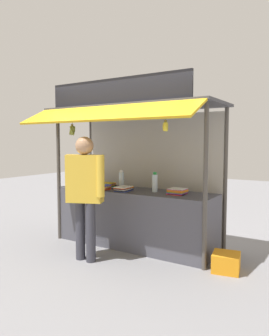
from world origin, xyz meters
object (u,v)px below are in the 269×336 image
Objects in this scene: banana_bunch_inner_right at (165,126)px; magazine_stack_far_left at (124,189)px; water_bottle_back_right at (92,177)px; banana_bunch_inner_left at (72,130)px; water_bottle_front_right at (155,183)px; vendor_person at (85,187)px; magazine_stack_far_right at (106,185)px; magazine_stack_right at (102,188)px; plastic_crate at (226,262)px; water_bottle_rear_center at (121,180)px; magazine_stack_mid_left at (177,191)px.

magazine_stack_far_left is at bearing 161.20° from banana_bunch_inner_right.
banana_bunch_inner_right is at bearing -18.27° from water_bottle_back_right.
banana_bunch_inner_left is (0.07, -0.56, 0.80)m from water_bottle_back_right.
banana_bunch_inner_left and banana_bunch_inner_right have the same top height.
water_bottle_front_right is 1.10m from vendor_person.
water_bottle_front_right is 1.05× the size of magazine_stack_far_right.
water_bottle_front_right is 1.01× the size of magazine_stack_right.
plastic_crate is at bearing -3.16° from magazine_stack_far_left.
water_bottle_rear_center reaches higher than magazine_stack_far_left.
magazine_stack_far_left is 0.77m from vendor_person.
magazine_stack_mid_left is 0.89× the size of magazine_stack_right.
water_bottle_front_right is 0.91× the size of plastic_crate.
magazine_stack_right is at bearing 24.71° from banana_bunch_inner_left.
water_bottle_back_right is 1.00× the size of magazine_stack_right.
magazine_stack_mid_left reaches higher than magazine_stack_right.
banana_bunch_inner_left is at bearing 121.90° from vendor_person.
banana_bunch_inner_right is (0.02, -0.44, 0.91)m from magazine_stack_mid_left.
magazine_stack_far_left is at bearing 57.30° from vendor_person.
banana_bunch_inner_right is 1.90m from plastic_crate.
water_bottle_rear_center is at bearing 69.20° from vendor_person.
water_bottle_front_right is 0.97× the size of banana_bunch_inner_left.
banana_bunch_inner_left reaches higher than magazine_stack_right.
water_bottle_front_right is at bearing 130.75° from banana_bunch_inner_right.
water_bottle_back_right is 1.04× the size of magazine_stack_far_right.
magazine_stack_far_right is 1.06m from banana_bunch_inner_left.
magazine_stack_right is (0.49, -0.37, -0.10)m from water_bottle_back_right.
magazine_stack_far_left is at bearing 15.56° from magazine_stack_right.
plastic_crate is at bearing 14.75° from banana_bunch_inner_right.
banana_bunch_inner_left is 2.96m from plastic_crate.
plastic_crate is at bearing 4.80° from banana_bunch_inner_left.
water_bottle_back_right is 2.66m from plastic_crate.
water_bottle_back_right is at bearing 97.07° from banana_bunch_inner_left.
magazine_stack_far_right is 1.05× the size of banana_bunch_inner_right.
water_bottle_front_right is at bearing 0.74° from water_bottle_rear_center.
magazine_stack_far_right is at bearing 159.37° from magazine_stack_far_left.
plastic_crate is (2.41, 0.20, -1.71)m from banana_bunch_inner_left.
water_bottle_back_right is (-1.29, 0.08, -0.00)m from water_bottle_front_right.
banana_bunch_inner_right reaches higher than plastic_crate.
magazine_stack_right is at bearing -160.15° from water_bottle_front_right.
water_bottle_rear_center is 0.69m from water_bottle_back_right.
vendor_person is at bearing -159.60° from plastic_crate.
banana_bunch_inner_left is (-0.77, -0.29, 0.90)m from magazine_stack_far_left.
magazine_stack_right is (-0.79, -0.29, -0.10)m from water_bottle_front_right.
plastic_crate is (2.10, -0.26, -0.81)m from magazine_stack_far_right.
vendor_person reaches higher than magazine_stack_right.
vendor_person is (0.71, -1.02, 0.01)m from water_bottle_back_right.
banana_bunch_inner_left reaches higher than water_bottle_front_right.
water_bottle_rear_center reaches higher than magazine_stack_mid_left.
vendor_person reaches higher than magazine_stack_far_left.
water_bottle_rear_center is 0.27m from magazine_stack_far_left.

